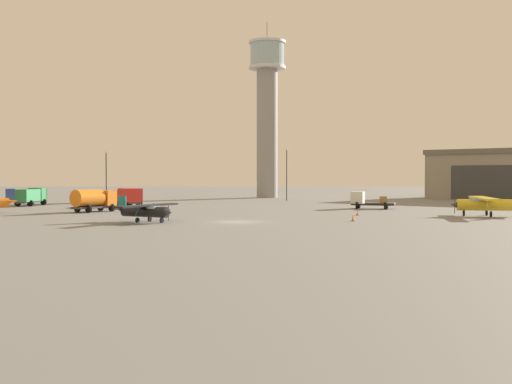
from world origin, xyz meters
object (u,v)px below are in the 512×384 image
(control_tower, at_px, (267,104))
(truck_box_red, at_px, (128,196))
(light_post_west, at_px, (106,172))
(light_post_east, at_px, (287,170))
(airplane_yellow, at_px, (488,203))
(airplane_black, at_px, (144,210))
(truck_fuel_tanker_orange, at_px, (93,199))
(traffic_cone_near_left, at_px, (358,213))
(traffic_cone_near_right, at_px, (353,218))
(truck_flatbed_white, at_px, (366,200))
(truck_box_green, at_px, (30,196))

(control_tower, xyz_separation_m, truck_box_red, (-21.01, -38.87, -18.30))
(light_post_west, bearing_deg, light_post_east, 18.36)
(airplane_yellow, relative_size, airplane_black, 1.29)
(light_post_west, bearing_deg, truck_fuel_tanker_orange, -78.70)
(traffic_cone_near_left, bearing_deg, airplane_black, -153.43)
(control_tower, height_order, traffic_cone_near_right, control_tower)
(control_tower, bearing_deg, light_post_east, -76.89)
(airplane_black, xyz_separation_m, traffic_cone_near_right, (21.46, 2.03, -0.90))
(truck_box_red, relative_size, traffic_cone_near_left, 10.09)
(truck_flatbed_white, relative_size, light_post_east, 0.67)
(traffic_cone_near_right, bearing_deg, truck_fuel_tanker_orange, 153.68)
(truck_box_red, relative_size, truck_fuel_tanker_orange, 1.00)
(truck_box_red, bearing_deg, light_post_west, -5.15)
(control_tower, relative_size, traffic_cone_near_left, 59.12)
(airplane_yellow, bearing_deg, control_tower, -59.39)
(airplane_black, bearing_deg, truck_flatbed_white, 72.87)
(truck_box_red, distance_m, light_post_east, 33.76)
(traffic_cone_near_left, bearing_deg, light_post_east, 99.80)
(truck_box_red, xyz_separation_m, traffic_cone_near_right, (30.50, -30.24, -1.25))
(light_post_east, bearing_deg, light_post_west, -161.64)
(truck_flatbed_white, height_order, light_post_west, light_post_west)
(truck_box_red, relative_size, light_post_west, 0.71)
(airplane_yellow, relative_size, traffic_cone_near_right, 16.20)
(truck_fuel_tanker_orange, distance_m, light_post_west, 27.40)
(airplane_yellow, height_order, traffic_cone_near_left, airplane_yellow)
(airplane_black, xyz_separation_m, truck_flatbed_white, (26.53, 26.75, -0.03))
(truck_flatbed_white, bearing_deg, light_post_west, -6.06)
(truck_fuel_tanker_orange, bearing_deg, airplane_yellow, -66.82)
(truck_box_red, height_order, traffic_cone_near_left, truck_box_red)
(airplane_black, xyz_separation_m, traffic_cone_near_left, (23.24, 11.62, -0.92))
(airplane_yellow, relative_size, light_post_west, 1.22)
(truck_box_green, relative_size, light_post_east, 0.72)
(airplane_yellow, relative_size, traffic_cone_near_left, 17.30)
(airplane_yellow, distance_m, truck_fuel_tanker_orange, 49.05)
(airplane_yellow, bearing_deg, traffic_cone_near_left, 2.64)
(light_post_east, distance_m, traffic_cone_near_right, 53.31)
(truck_box_green, distance_m, traffic_cone_near_right, 56.25)
(control_tower, xyz_separation_m, truck_flatbed_white, (14.55, -44.39, -18.68))
(light_post_west, relative_size, light_post_east, 0.91)
(light_post_east, height_order, traffic_cone_near_left, light_post_east)
(truck_box_green, distance_m, light_post_west, 14.41)
(truck_fuel_tanker_orange, xyz_separation_m, light_post_west, (-5.32, 26.63, 3.63))
(light_post_east, relative_size, traffic_cone_near_left, 15.62)
(airplane_yellow, relative_size, truck_flatbed_white, 1.67)
(truck_flatbed_white, bearing_deg, truck_fuel_tanker_orange, 30.40)
(truck_box_red, relative_size, truck_flatbed_white, 0.97)
(control_tower, relative_size, airplane_black, 4.40)
(airplane_black, relative_size, traffic_cone_near_left, 13.45)
(truck_box_red, relative_size, truck_box_green, 0.90)
(airplane_yellow, distance_m, light_post_west, 63.74)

